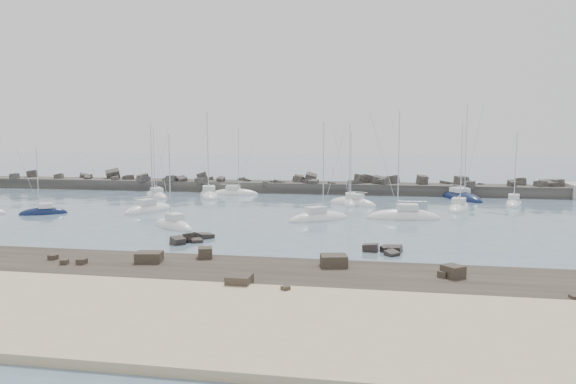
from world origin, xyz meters
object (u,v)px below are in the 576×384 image
Objects in this scene: sailboat_2 at (43,213)px; sailboat_8 at (461,198)px; sailboat_4 at (235,194)px; sailboat_14 at (209,196)px; sailboat_13 at (353,204)px; sailboat_6 at (350,203)px; sailboat_3 at (149,210)px; sailboat_9 at (404,217)px; sailboat_1 at (156,196)px; sailboat_10 at (459,209)px; sailboat_12 at (514,204)px; sailboat_5 at (174,226)px; sailboat_7 at (318,219)px.

sailboat_2 is 0.59× the size of sailboat_8.
sailboat_14 is at bearing -129.32° from sailboat_4.
sailboat_6 is at bearing 119.03° from sailboat_13.
sailboat_9 is at bearing -0.29° from sailboat_3.
sailboat_1 is at bearing -173.53° from sailboat_8.
sailboat_1 is 0.84× the size of sailboat_9.
sailboat_8 is 41.48m from sailboat_14.
sailboat_10 reaches higher than sailboat_12.
sailboat_9 is (-9.58, -22.27, 0.01)m from sailboat_8.
sailboat_3 is 14.30m from sailboat_5.
sailboat_10 is 10.69m from sailboat_12.
sailboat_9 reaches higher than sailboat_1.
sailboat_3 reaches higher than sailboat_12.
sailboat_12 is at bearing 17.52° from sailboat_3.
sailboat_4 is at bearing 25.40° from sailboat_1.
sailboat_8 is 1.26× the size of sailboat_13.
sailboat_3 is at bearing -98.09° from sailboat_14.
sailboat_8 is (37.89, -0.07, 0.02)m from sailboat_4.
sailboat_4 is 37.89m from sailboat_8.
sailboat_7 is (-2.78, -16.24, -0.00)m from sailboat_6.
sailboat_6 is 0.90× the size of sailboat_13.
sailboat_9 is at bearing 5.72° from sailboat_2.
sailboat_10 reaches higher than sailboat_5.
sailboat_8 is at bearing 26.75° from sailboat_3.
sailboat_8 reaches higher than sailboat_3.
sailboat_6 is 0.89× the size of sailboat_10.
sailboat_13 is (3.16, 15.55, -0.00)m from sailboat_7.
sailboat_12 is (16.38, 16.17, -0.00)m from sailboat_9.
sailboat_10 is (15.45, -3.46, -0.00)m from sailboat_6.
sailboat_9 is at bearing -59.94° from sailboat_13.
sailboat_13 is at bearing -149.92° from sailboat_8.
sailboat_5 is at bearing -151.50° from sailboat_7.
sailboat_5 is (21.01, -6.78, 0.01)m from sailboat_2.
sailboat_7 reaches higher than sailboat_1.
sailboat_3 is 22.96m from sailboat_4.
sailboat_7 is 22.27m from sailboat_10.
sailboat_12 is at bearing -41.92° from sailboat_8.
sailboat_5 is 49.04m from sailboat_8.
sailboat_8 is at bearing 66.73° from sailboat_9.
sailboat_10 is at bearing -97.99° from sailboat_8.
sailboat_12 is at bearing 8.75° from sailboat_13.
sailboat_9 is (40.40, -16.61, 0.02)m from sailboat_1.
sailboat_4 is (5.95, 22.17, -0.02)m from sailboat_3.
sailboat_4 is at bearing 141.72° from sailboat_9.
sailboat_2 is at bearing -123.72° from sailboat_14.
sailboat_1 is 1.27× the size of sailboat_2.
sailboat_4 is 0.79× the size of sailboat_8.
sailboat_5 is 30.78m from sailboat_6.
sailboat_1 is 48.71m from sailboat_10.
sailboat_14 is at bearing 10.43° from sailboat_1.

